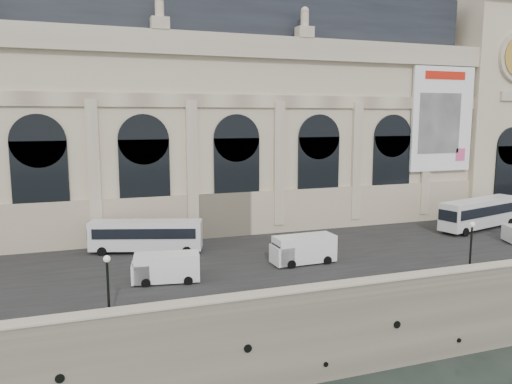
# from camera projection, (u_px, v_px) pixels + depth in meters

# --- Properties ---
(ground) EXTENTS (260.00, 260.00, 0.00)m
(ground) POSITION_uv_depth(u_px,v_px,m) (372.00, 373.00, 37.91)
(ground) COLOR black
(ground) RESTS_ON ground
(quay) EXTENTS (160.00, 70.00, 6.00)m
(quay) POSITION_uv_depth(u_px,v_px,m) (237.00, 234.00, 70.14)
(quay) COLOR gray
(quay) RESTS_ON ground
(street) EXTENTS (160.00, 24.00, 0.06)m
(street) POSITION_uv_depth(u_px,v_px,m) (298.00, 250.00, 50.09)
(street) COLOR #2D2D2D
(street) RESTS_ON quay
(parapet) EXTENTS (160.00, 1.40, 1.21)m
(parapet) POSITION_uv_depth(u_px,v_px,m) (371.00, 287.00, 37.49)
(parapet) COLOR gray
(parapet) RESTS_ON quay
(museum) EXTENTS (69.00, 18.70, 29.10)m
(museum) POSITION_uv_depth(u_px,v_px,m) (200.00, 113.00, 61.84)
(museum) COLOR beige
(museum) RESTS_ON quay
(clock_pavilion) EXTENTS (13.00, 14.72, 36.70)m
(clock_pavilion) POSITION_uv_depth(u_px,v_px,m) (477.00, 88.00, 71.62)
(clock_pavilion) COLOR beige
(clock_pavilion) RESTS_ON quay
(bus_left) EXTENTS (11.06, 5.46, 3.21)m
(bus_left) POSITION_uv_depth(u_px,v_px,m) (146.00, 235.00, 48.98)
(bus_left) COLOR silver
(bus_left) RESTS_ON quay
(bus_right) EXTENTS (12.59, 5.60, 3.64)m
(bus_right) POSITION_uv_depth(u_px,v_px,m) (479.00, 213.00, 59.14)
(bus_right) COLOR silver
(bus_right) RESTS_ON quay
(van_b) EXTENTS (5.62, 2.88, 2.39)m
(van_b) POSITION_uv_depth(u_px,v_px,m) (163.00, 268.00, 40.18)
(van_b) COLOR white
(van_b) RESTS_ON quay
(van_c) EXTENTS (5.92, 2.60, 2.60)m
(van_c) POSITION_uv_depth(u_px,v_px,m) (301.00, 250.00, 45.32)
(van_c) COLOR white
(van_c) RESTS_ON quay
(lamp_left) EXTENTS (0.46, 0.46, 4.47)m
(lamp_left) POSITION_uv_depth(u_px,v_px,m) (108.00, 289.00, 32.32)
(lamp_left) COLOR black
(lamp_left) RESTS_ON quay
(lamp_right) EXTENTS (0.47, 0.47, 4.58)m
(lamp_right) POSITION_uv_depth(u_px,v_px,m) (471.00, 248.00, 42.10)
(lamp_right) COLOR black
(lamp_right) RESTS_ON quay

